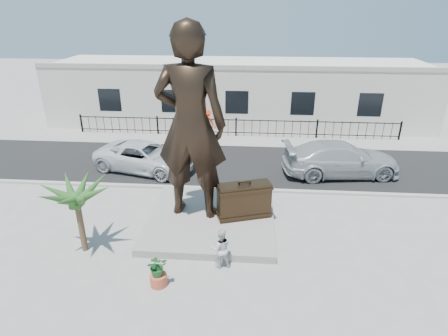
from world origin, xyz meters
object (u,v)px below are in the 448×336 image
object	(u,v)px
suitcase	(244,201)
tourist	(221,248)
statue	(190,125)
car_white	(145,157)

from	to	relation	value
suitcase	tourist	xyz separation A→B (m)	(-0.71, -2.88, -0.32)
statue	tourist	distance (m)	4.85
tourist	car_white	bearing A→B (deg)	-69.81
tourist	car_white	xyz separation A→B (m)	(-4.84, 7.97, 0.04)
statue	suitcase	size ratio (longest dim) A/B	3.60
suitcase	car_white	distance (m)	7.54
statue	tourist	size ratio (longest dim) A/B	5.24
statue	suitcase	xyz separation A→B (m)	(2.14, -0.24, -3.11)
car_white	statue	bearing A→B (deg)	-130.27
suitcase	tourist	world-z (taller)	suitcase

